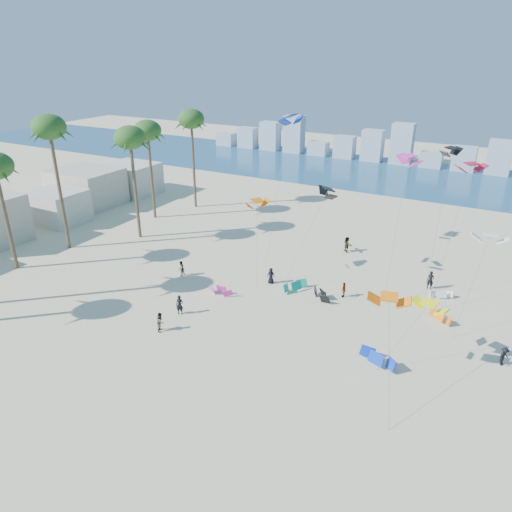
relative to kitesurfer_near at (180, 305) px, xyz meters
The scene contains 10 objects.
ground 10.01m from the kitesurfer_near, 80.47° to the right, with size 220.00×220.00×0.00m, color beige.
ocean 62.20m from the kitesurfer_near, 88.48° to the left, with size 220.00×220.00×0.00m, color navy.
kitesurfer_near is the anchor object (origin of this frame).
kitesurfer_mid 3.06m from the kitesurfer_near, 85.06° to the right, with size 0.85×0.66×1.75m, color gray.
kitesurfers_far 16.95m from the kitesurfer_near, 51.93° to the left, with size 32.43×16.95×1.92m.
grounded_kites 14.64m from the kitesurfer_near, 29.14° to the left, with size 22.77×15.70×1.03m.
flying_kites 22.67m from the kitesurfer_near, 39.99° to the left, with size 33.24×25.94×16.58m.
palm_row 23.42m from the kitesurfer_near, 161.87° to the left, with size 9.43×44.80×16.01m.
beachfront_buildings 33.92m from the kitesurfer_near, 161.07° to the left, with size 11.50×43.00×6.00m.
distant_skyline 72.21m from the kitesurfer_near, 89.63° to the left, with size 85.00×3.00×8.40m.
Camera 1 is at (22.95, -20.09, 22.77)m, focal length 33.22 mm.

